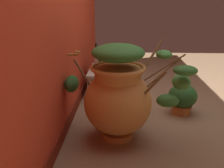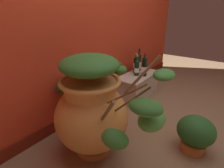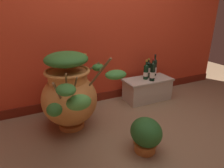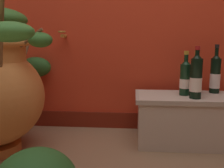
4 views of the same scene
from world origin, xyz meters
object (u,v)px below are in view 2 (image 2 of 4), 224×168
object	(u,v)px
wine_bottle_left	(145,66)
potted_shrub	(195,133)
wine_bottle_middle	(139,62)
wine_bottle_back	(136,64)
terracotta_urn	(93,109)
wine_bottle_right	(137,67)

from	to	relation	value
wine_bottle_left	potted_shrub	bearing A→B (deg)	-128.31
wine_bottle_middle	potted_shrub	distance (m)	1.42
potted_shrub	wine_bottle_left	bearing A→B (deg)	51.69
wine_bottle_back	potted_shrub	size ratio (longest dim) A/B	0.84
wine_bottle_back	wine_bottle_middle	bearing A→B (deg)	12.52
wine_bottle_back	potted_shrub	world-z (taller)	wine_bottle_back
potted_shrub	wine_bottle_middle	bearing A→B (deg)	50.85
wine_bottle_left	potted_shrub	distance (m)	1.17
terracotta_urn	wine_bottle_right	bearing A→B (deg)	12.74
wine_bottle_middle	wine_bottle_back	size ratio (longest dim) A/B	1.14
terracotta_urn	wine_bottle_left	xyz separation A→B (m)	(1.25, 0.18, 0.03)
wine_bottle_back	terracotta_urn	bearing A→B (deg)	-165.49
terracotta_urn	wine_bottle_right	xyz separation A→B (m)	(1.20, 0.27, 0.02)
wine_bottle_right	potted_shrub	xyz separation A→B (m)	(-0.66, -0.99, -0.27)
terracotta_urn	wine_bottle_left	bearing A→B (deg)	8.03
wine_bottle_right	potted_shrub	size ratio (longest dim) A/B	0.84
wine_bottle_middle	terracotta_urn	bearing A→B (deg)	-165.68
wine_bottle_right	wine_bottle_middle	bearing A→B (deg)	22.48
terracotta_urn	wine_bottle_right	distance (m)	1.23
wine_bottle_back	potted_shrub	xyz separation A→B (m)	(-0.74, -1.05, -0.28)
terracotta_urn	wine_bottle_left	world-z (taller)	terracotta_urn
wine_bottle_right	wine_bottle_back	distance (m)	0.10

